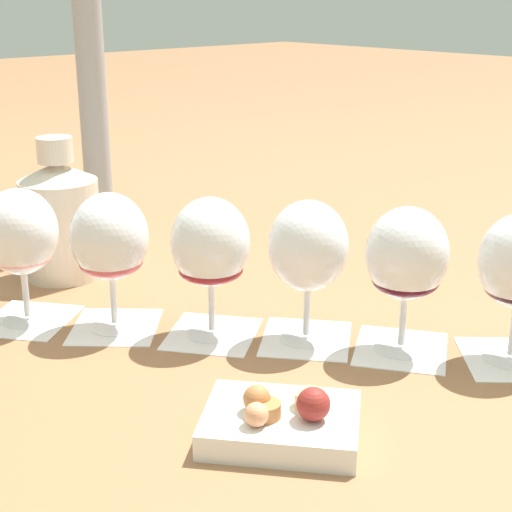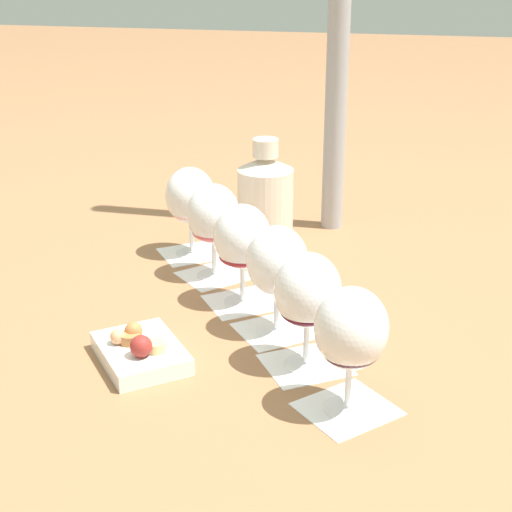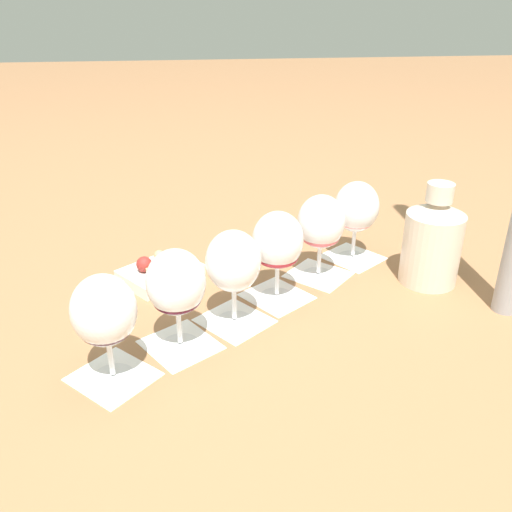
# 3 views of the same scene
# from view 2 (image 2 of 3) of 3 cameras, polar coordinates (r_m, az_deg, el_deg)

# --- Properties ---
(ground_plane) EXTENTS (8.00, 8.00, 0.00)m
(ground_plane) POSITION_cam_2_polar(r_m,az_deg,el_deg) (1.27, -0.12, -4.46)
(ground_plane) COLOR #936642
(tasting_card_0) EXTENTS (0.15, 0.15, 0.00)m
(tasting_card_0) POSITION_cam_2_polar(r_m,az_deg,el_deg) (1.52, -4.67, 0.20)
(tasting_card_0) COLOR white
(tasting_card_0) RESTS_ON ground_plane
(tasting_card_1) EXTENTS (0.15, 0.15, 0.00)m
(tasting_card_1) POSITION_cam_2_polar(r_m,az_deg,el_deg) (1.42, -3.03, -1.39)
(tasting_card_1) COLOR white
(tasting_card_1) RESTS_ON ground_plane
(tasting_card_2) EXTENTS (0.15, 0.15, 0.00)m
(tasting_card_2) POSITION_cam_2_polar(r_m,az_deg,el_deg) (1.32, -0.98, -3.36)
(tasting_card_2) COLOR white
(tasting_card_2) RESTS_ON ground_plane
(tasting_card_3) EXTENTS (0.15, 0.15, 0.00)m
(tasting_card_3) POSITION_cam_2_polar(r_m,az_deg,el_deg) (1.23, 1.49, -5.40)
(tasting_card_3) COLOR white
(tasting_card_3) RESTS_ON ground_plane
(tasting_card_4) EXTENTS (0.15, 0.15, 0.00)m
(tasting_card_4) POSITION_cam_2_polar(r_m,az_deg,el_deg) (1.14, 3.63, -7.87)
(tasting_card_4) COLOR white
(tasting_card_4) RESTS_ON ground_plane
(tasting_card_5) EXTENTS (0.15, 0.15, 0.00)m
(tasting_card_5) POSITION_cam_2_polar(r_m,az_deg,el_deg) (1.04, 6.64, -10.96)
(tasting_card_5) COLOR white
(tasting_card_5) RESTS_ON ground_plane
(wine_glass_0) EXTENTS (0.09, 0.09, 0.17)m
(wine_glass_0) POSITION_cam_2_polar(r_m,az_deg,el_deg) (1.48, -4.80, 4.13)
(wine_glass_0) COLOR white
(wine_glass_0) RESTS_ON tasting_card_0
(wine_glass_1) EXTENTS (0.09, 0.09, 0.17)m
(wine_glass_1) POSITION_cam_2_polar(r_m,az_deg,el_deg) (1.38, -3.13, 2.79)
(wine_glass_1) COLOR white
(wine_glass_1) RESTS_ON tasting_card_1
(wine_glass_2) EXTENTS (0.09, 0.09, 0.17)m
(wine_glass_2) POSITION_cam_2_polar(r_m,az_deg,el_deg) (1.27, -1.01, 1.12)
(wine_glass_2) COLOR white
(wine_glass_2) RESTS_ON tasting_card_2
(wine_glass_3) EXTENTS (0.09, 0.09, 0.17)m
(wine_glass_3) POSITION_cam_2_polar(r_m,az_deg,el_deg) (1.18, 1.54, -0.68)
(wine_glass_3) COLOR white
(wine_glass_3) RESTS_ON tasting_card_3
(wine_glass_4) EXTENTS (0.09, 0.09, 0.17)m
(wine_glass_4) POSITION_cam_2_polar(r_m,az_deg,el_deg) (1.08, 3.77, -2.85)
(wine_glass_4) COLOR white
(wine_glass_4) RESTS_ON tasting_card_4
(wine_glass_5) EXTENTS (0.09, 0.09, 0.17)m
(wine_glass_5) POSITION_cam_2_polar(r_m,az_deg,el_deg) (0.99, 6.92, -5.63)
(wine_glass_5) COLOR white
(wine_glass_5) RESTS_ON tasting_card_5
(ceramic_vase) EXTENTS (0.11, 0.11, 0.20)m
(ceramic_vase) POSITION_cam_2_polar(r_m,az_deg,el_deg) (1.57, 0.68, 4.40)
(ceramic_vase) COLOR beige
(ceramic_vase) RESTS_ON ground_plane
(snack_dish) EXTENTS (0.18, 0.18, 0.06)m
(snack_dish) POSITION_cam_2_polar(r_m,az_deg,el_deg) (1.15, -8.43, -6.85)
(snack_dish) COLOR white
(snack_dish) RESTS_ON ground_plane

